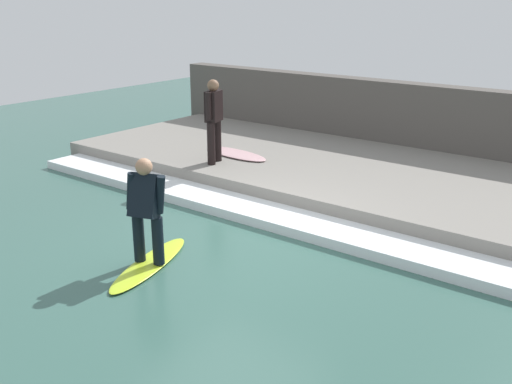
{
  "coord_description": "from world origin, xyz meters",
  "views": [
    {
      "loc": [
        -6.47,
        -5.42,
        3.64
      ],
      "look_at": [
        0.56,
        0.0,
        0.7
      ],
      "focal_mm": 42.0,
      "sensor_mm": 36.0,
      "label": 1
    }
  ],
  "objects": [
    {
      "name": "surfboard_waiting_near",
      "position": [
        3.07,
        2.48,
        0.4
      ],
      "size": [
        0.8,
        1.75,
        0.06
      ],
      "color": "beige",
      "rests_on": "concrete_ledge"
    },
    {
      "name": "surfboard_riding",
      "position": [
        -1.3,
        0.46,
        0.03
      ],
      "size": [
        1.99,
        1.01,
        0.06
      ],
      "color": "#BFE02D",
      "rests_on": "ground_plane"
    },
    {
      "name": "back_wall",
      "position": [
        6.25,
        0.0,
        0.88
      ],
      "size": [
        0.5,
        13.13,
        1.76
      ],
      "primitive_type": "cube",
      "color": "#544F49",
      "rests_on": "ground_plane"
    },
    {
      "name": "ground_plane",
      "position": [
        0.0,
        0.0,
        0.0
      ],
      "size": [
        28.0,
        28.0,
        0.0
      ],
      "primitive_type": "plane",
      "color": "#386056"
    },
    {
      "name": "concrete_ledge",
      "position": [
        3.8,
        0.0,
        0.19
      ],
      "size": [
        4.4,
        12.51,
        0.37
      ],
      "primitive_type": "cube",
      "color": "gray",
      "rests_on": "ground_plane"
    },
    {
      "name": "surfer_waiting_near",
      "position": [
        2.34,
        2.44,
        1.32
      ],
      "size": [
        0.55,
        0.34,
        1.68
      ],
      "color": "black",
      "rests_on": "concrete_ledge"
    },
    {
      "name": "surfer_riding",
      "position": [
        -1.3,
        0.46,
        0.9
      ],
      "size": [
        0.5,
        0.62,
        1.51
      ],
      "color": "black",
      "rests_on": "surfboard_riding"
    },
    {
      "name": "wave_foam_crest",
      "position": [
        1.17,
        0.0,
        0.08
      ],
      "size": [
        0.85,
        11.88,
        0.16
      ],
      "primitive_type": "cube",
      "color": "white",
      "rests_on": "ground_plane"
    }
  ]
}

